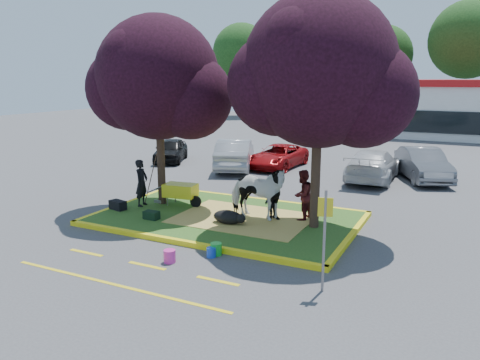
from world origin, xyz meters
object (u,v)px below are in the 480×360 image
at_px(wheelbarrow, 181,191).
at_px(car_black, 171,150).
at_px(calf, 228,217).
at_px(bucket_green, 216,249).
at_px(cow, 257,193).
at_px(handler, 142,183).
at_px(bucket_blue, 211,252).
at_px(car_silver, 235,154).
at_px(sign_post, 324,231).
at_px(bucket_pink, 170,256).

height_order(wheelbarrow, car_black, car_black).
distance_m(calf, bucket_green, 2.25).
bearing_deg(cow, handler, 96.56).
relative_size(bucket_blue, car_black, 0.07).
bearing_deg(calf, bucket_blue, -91.99).
distance_m(handler, bucket_blue, 5.29).
bearing_deg(handler, car_silver, -6.28).
distance_m(calf, sign_post, 4.98).
height_order(cow, car_black, cow).
bearing_deg(cow, car_silver, 33.74).
bearing_deg(wheelbarrow, bucket_green, -52.49).
bearing_deg(car_black, handler, -84.44).
bearing_deg(car_black, calf, -70.49).
xyz_separation_m(handler, car_silver, (-0.44, 8.12, -0.19)).
bearing_deg(sign_post, bucket_pink, 164.91).
height_order(calf, bucket_green, calf).
distance_m(calf, bucket_pink, 3.08).
height_order(handler, bucket_pink, handler).
xyz_separation_m(cow, bucket_blue, (0.10, -3.12, -0.90)).
bearing_deg(car_black, sign_post, -67.64).
relative_size(bucket_green, car_silver, 0.07).
bearing_deg(wheelbarrow, calf, -32.20).
relative_size(cow, bucket_pink, 6.32).
distance_m(sign_post, bucket_pink, 4.11).
relative_size(calf, handler, 0.59).
distance_m(bucket_green, car_silver, 11.82).
distance_m(bucket_pink, bucket_blue, 1.09).
xyz_separation_m(wheelbarrow, sign_post, (6.35, -4.12, 0.70)).
height_order(cow, car_silver, cow).
xyz_separation_m(handler, sign_post, (7.55, -3.48, 0.41)).
relative_size(bucket_blue, car_silver, 0.05).
distance_m(cow, car_silver, 9.14).
relative_size(cow, bucket_green, 6.40).
height_order(handler, car_black, handler).
distance_m(calf, car_silver, 9.58).
bearing_deg(cow, calf, 145.80).
bearing_deg(bucket_blue, sign_post, -11.76).
distance_m(wheelbarrow, sign_post, 7.60).
distance_m(cow, wheelbarrow, 3.13).
bearing_deg(car_silver, handler, 71.91).
height_order(handler, car_silver, handler).
height_order(calf, bucket_blue, calf).
bearing_deg(cow, car_black, 49.82).
bearing_deg(wheelbarrow, cow, -13.40).
bearing_deg(car_black, bucket_green, -73.95).
bearing_deg(sign_post, bucket_blue, 151.46).
height_order(cow, sign_post, sign_post).
bearing_deg(car_black, bucket_blue, -74.54).
bearing_deg(calf, bucket_green, -89.65).
distance_m(handler, bucket_pink, 5.17).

